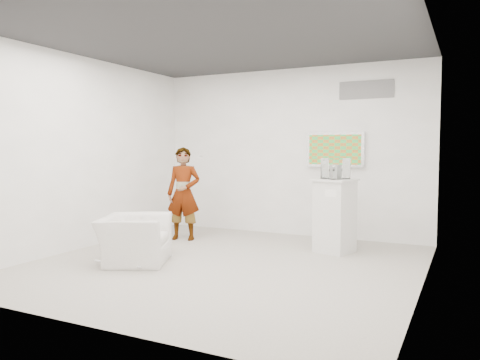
{
  "coord_description": "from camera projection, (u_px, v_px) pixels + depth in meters",
  "views": [
    {
      "loc": [
        2.95,
        -5.51,
        1.56
      ],
      "look_at": [
        -0.07,
        0.6,
        1.11
      ],
      "focal_mm": 35.0,
      "sensor_mm": 36.0,
      "label": 1
    }
  ],
  "objects": [
    {
      "name": "armchair",
      "position": [
        135.0,
        239.0,
        6.43
      ],
      "size": [
        1.19,
        1.25,
        0.64
      ],
      "primitive_type": "imported",
      "rotation": [
        0.0,
        0.0,
        1.99
      ],
      "color": "silver",
      "rests_on": "room"
    },
    {
      "name": "floor_uplight",
      "position": [
        339.0,
        232.0,
        8.01
      ],
      "size": [
        0.21,
        0.21,
        0.28
      ],
      "primitive_type": "cylinder",
      "rotation": [
        0.0,
        0.0,
        0.16
      ],
      "color": "white",
      "rests_on": "room"
    },
    {
      "name": "person",
      "position": [
        184.0,
        194.0,
        8.02
      ],
      "size": [
        0.66,
        0.52,
        1.59
      ],
      "primitive_type": "imported",
      "rotation": [
        0.0,
        0.0,
        0.27
      ],
      "color": "silver",
      "rests_on": "room"
    },
    {
      "name": "room",
      "position": [
        225.0,
        154.0,
        6.24
      ],
      "size": [
        5.01,
        5.01,
        3.0
      ],
      "color": "#ACA89E",
      "rests_on": "ground"
    },
    {
      "name": "wii_remote",
      "position": [
        200.0,
        156.0,
        8.07
      ],
      "size": [
        0.07,
        0.16,
        0.04
      ],
      "primitive_type": "cube",
      "rotation": [
        0.0,
        0.0,
        0.18
      ],
      "color": "silver",
      "rests_on": "person"
    },
    {
      "name": "logo_decal",
      "position": [
        366.0,
        90.0,
        7.8
      ],
      "size": [
        0.9,
        0.02,
        0.3
      ],
      "primitive_type": "cube",
      "color": "slate",
      "rests_on": "room"
    },
    {
      "name": "pedestal",
      "position": [
        335.0,
        216.0,
        7.05
      ],
      "size": [
        0.67,
        0.67,
        1.11
      ],
      "primitive_type": "cube",
      "rotation": [
        0.0,
        0.0,
        -0.28
      ],
      "color": "silver",
      "rests_on": "room"
    },
    {
      "name": "tv",
      "position": [
        335.0,
        150.0,
        8.05
      ],
      "size": [
        1.0,
        0.08,
        0.6
      ],
      "primitive_type": "cube",
      "color": "silver",
      "rests_on": "room"
    },
    {
      "name": "vitrine",
      "position": [
        335.0,
        169.0,
        7.01
      ],
      "size": [
        0.44,
        0.44,
        0.31
      ],
      "primitive_type": "cube",
      "rotation": [
        0.0,
        0.0,
        -0.65
      ],
      "color": "silver",
      "rests_on": "pedestal"
    },
    {
      "name": "console",
      "position": [
        335.0,
        172.0,
        7.01
      ],
      "size": [
        0.05,
        0.16,
        0.21
      ],
      "primitive_type": "cube",
      "rotation": [
        0.0,
        0.0,
        -0.03
      ],
      "color": "silver",
      "rests_on": "pedestal"
    }
  ]
}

